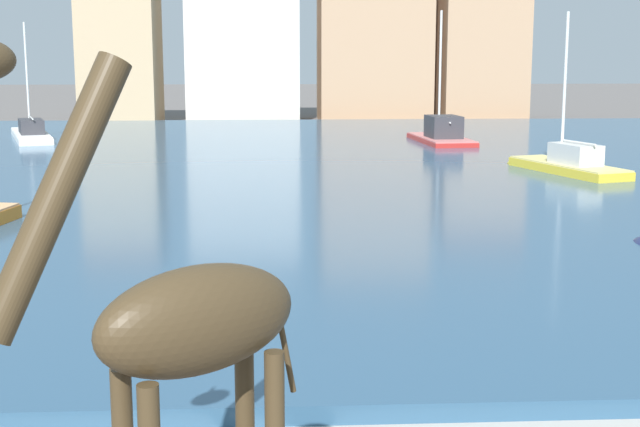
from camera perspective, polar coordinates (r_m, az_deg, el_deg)
The scene contains 9 objects.
harbor_water at distance 37.13m, azimuth 0.32°, elevation 2.93°, with size 77.37×51.98×0.39m, color #2D5170.
giraffe_statue at distance 7.29m, azimuth -8.85°, elevation -7.73°, with size 2.60×2.09×5.14m.
sailboat_white at distance 51.19m, azimuth -18.12°, elevation 4.76°, with size 4.41×9.19×6.61m.
sailboat_yellow at distance 35.87m, azimuth 15.23°, elevation 2.85°, with size 3.44×6.82×6.49m.
sailboat_red at distance 47.11m, azimuth 7.66°, elevation 4.82°, with size 2.71×7.08×7.13m.
townhouse_tall_gabled at distance 66.26m, azimuth -12.71°, elevation 10.32°, with size 5.46×6.05×10.71m.
townhouse_narrow_midrow at distance 66.93m, azimuth -4.96°, elevation 11.12°, with size 8.30×6.56×12.09m.
townhouse_corner_house at distance 68.02m, azimuth 3.46°, elevation 11.79°, with size 8.36×6.81×13.67m.
townhouse_wide_warehouse at distance 69.61m, azimuth 10.15°, elevation 10.14°, with size 6.34×7.32×10.11m.
Camera 1 is at (-2.24, -4.21, 4.84)m, focal length 49.80 mm.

